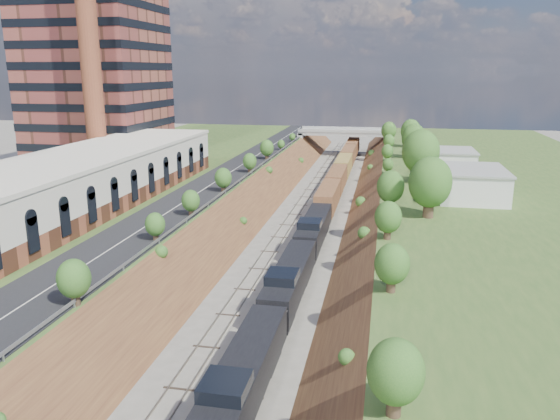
{
  "coord_description": "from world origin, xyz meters",
  "views": [
    {
      "loc": [
        11.5,
        -27.54,
        22.7
      ],
      "look_at": [
        -0.96,
        36.26,
        6.0
      ],
      "focal_mm": 35.0,
      "sensor_mm": 36.0,
      "label": 1
    }
  ],
  "objects": [
    {
      "name": "platform_right",
      "position": [
        33.0,
        60.0,
        2.5
      ],
      "size": [
        44.0,
        180.0,
        5.0
      ],
      "primitive_type": "cube",
      "color": "#355523",
      "rests_on": "ground"
    },
    {
      "name": "commercial_building",
      "position": [
        -28.0,
        38.0,
        8.51
      ],
      "size": [
        14.3,
        62.3,
        7.0
      ],
      "color": "brown",
      "rests_on": "platform_left"
    },
    {
      "name": "embankment_left",
      "position": [
        -11.0,
        60.0,
        0.0
      ],
      "size": [
        10.0,
        180.0,
        10.0
      ],
      "primitive_type": "cube",
      "rotation": [
        0.0,
        0.79,
        0.0
      ],
      "color": "brown",
      "rests_on": "ground"
    },
    {
      "name": "guardrail",
      "position": [
        -11.4,
        59.8,
        5.55
      ],
      "size": [
        0.1,
        171.0,
        0.7
      ],
      "color": "#99999E",
      "rests_on": "platform_left"
    },
    {
      "name": "white_building_near",
      "position": [
        23.5,
        52.0,
        7.0
      ],
      "size": [
        9.0,
        12.0,
        4.0
      ],
      "primitive_type": "cube",
      "color": "silver",
      "rests_on": "platform_right"
    },
    {
      "name": "platform_left",
      "position": [
        -33.0,
        60.0,
        2.5
      ],
      "size": [
        44.0,
        180.0,
        5.0
      ],
      "primitive_type": "cube",
      "color": "#355523",
      "rests_on": "ground"
    },
    {
      "name": "highrise_tower",
      "position": [
        -44.0,
        72.0,
        32.88
      ],
      "size": [
        22.0,
        22.0,
        53.9
      ],
      "color": "brown",
      "rests_on": "platform_left"
    },
    {
      "name": "smokestack",
      "position": [
        -36.0,
        56.0,
        25.0
      ],
      "size": [
        3.2,
        3.2,
        40.0
      ],
      "primitive_type": "cylinder",
      "color": "brown",
      "rests_on": "platform_left"
    },
    {
      "name": "rail_right_track",
      "position": [
        2.6,
        60.0,
        0.09
      ],
      "size": [
        1.58,
        180.0,
        0.18
      ],
      "primitive_type": "cube",
      "color": "gray",
      "rests_on": "ground"
    },
    {
      "name": "rail_left_track",
      "position": [
        -2.6,
        60.0,
        0.09
      ],
      "size": [
        1.58,
        180.0,
        0.18
      ],
      "primitive_type": "cube",
      "color": "gray",
      "rests_on": "ground"
    },
    {
      "name": "white_building_far",
      "position": [
        23.0,
        74.0,
        6.8
      ],
      "size": [
        8.0,
        10.0,
        3.6
      ],
      "primitive_type": "cube",
      "color": "silver",
      "rests_on": "platform_right"
    },
    {
      "name": "tree_left_crest",
      "position": [
        -11.8,
        20.0,
        7.04
      ],
      "size": [
        2.45,
        2.45,
        3.55
      ],
      "color": "#473323",
      "rests_on": "platform_left"
    },
    {
      "name": "overpass",
      "position": [
        0.0,
        122.0,
        4.92
      ],
      "size": [
        24.5,
        8.3,
        7.4
      ],
      "color": "gray",
      "rests_on": "ground"
    },
    {
      "name": "embankment_right",
      "position": [
        11.0,
        60.0,
        0.0
      ],
      "size": [
        10.0,
        180.0,
        10.0
      ],
      "primitive_type": "cube",
      "rotation": [
        0.0,
        0.79,
        0.0
      ],
      "color": "brown",
      "rests_on": "ground"
    },
    {
      "name": "tree_right_large",
      "position": [
        17.0,
        40.0,
        9.38
      ],
      "size": [
        5.25,
        5.25,
        7.61
      ],
      "color": "#473323",
      "rests_on": "platform_right"
    },
    {
      "name": "road",
      "position": [
        -15.5,
        60.0,
        5.05
      ],
      "size": [
        8.0,
        180.0,
        0.1
      ],
      "primitive_type": "cube",
      "color": "black",
      "rests_on": "platform_left"
    },
    {
      "name": "freight_train",
      "position": [
        2.6,
        65.12,
        2.5
      ],
      "size": [
        2.9,
        132.86,
        4.55
      ],
      "color": "black",
      "rests_on": "ground"
    }
  ]
}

